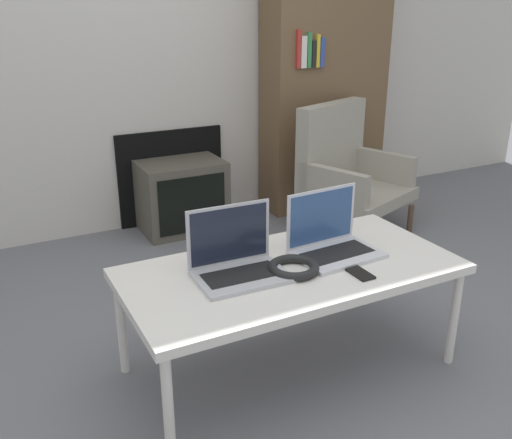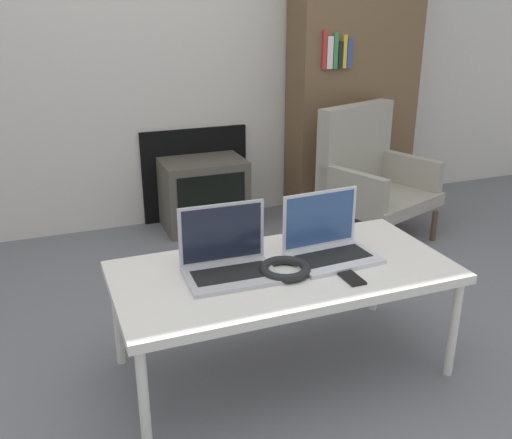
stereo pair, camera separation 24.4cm
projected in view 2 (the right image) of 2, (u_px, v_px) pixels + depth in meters
ground_plane at (293, 383)px, 2.29m from camera, size 14.00×14.00×0.00m
wall_back at (164, 26)px, 3.57m from camera, size 7.00×0.08×2.60m
table at (284, 276)px, 2.23m from camera, size 1.32×0.65×0.46m
laptop_left at (228, 259)px, 2.16m from camera, size 0.35×0.25×0.26m
laptop_right at (328, 243)px, 2.30m from camera, size 0.36×0.26×0.26m
headphones at (285, 269)px, 2.17m from camera, size 0.20×0.20×0.04m
phone at (350, 277)px, 2.13m from camera, size 0.06×0.14×0.01m
tv at (204, 194)px, 3.79m from camera, size 0.54×0.38×0.47m
armchair at (369, 172)px, 3.69m from camera, size 0.79×0.74×0.82m
bookshelf at (353, 79)px, 3.95m from camera, size 0.89×0.32×1.86m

